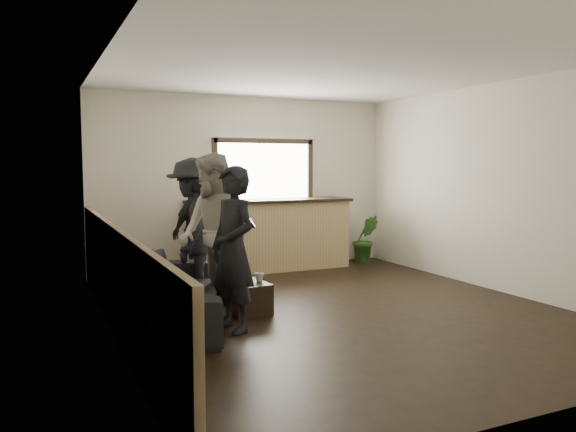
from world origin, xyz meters
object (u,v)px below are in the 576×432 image
bar_counter (270,231)px  cup_b (259,277)px  person_a (233,249)px  person_c (194,229)px  coffee_table (241,295)px  cup_a (224,274)px  person_d (197,232)px  person_b (213,234)px  potted_plant (365,239)px  sofa (176,290)px

bar_counter → cup_b: (-1.13, -2.37, -0.24)m
person_a → person_c: person_c is taller
coffee_table → bar_counter: bearing=59.6°
bar_counter → cup_a: bearing=-125.6°
person_d → bar_counter: bearing=175.4°
cup_b → person_b: 0.74m
person_a → person_b: (0.01, 0.73, 0.08)m
coffee_table → person_d: size_ratio=0.51×
cup_b → potted_plant: bearing=38.4°
coffee_table → person_c: size_ratio=0.44×
coffee_table → potted_plant: (3.10, 2.18, 0.24)m
potted_plant → person_b: size_ratio=0.45×
bar_counter → cup_a: size_ratio=21.31×
person_b → person_d: 1.44m
sofa → bar_counter: bearing=-27.0°
potted_plant → bar_counter: bearing=178.5°
person_a → person_c: 1.47m
cup_a → cup_b: size_ratio=1.20×
bar_counter → coffee_table: bar_counter is taller
sofa → person_a: (0.46, -0.60, 0.50)m
bar_counter → person_a: bearing=-119.3°
potted_plant → person_a: person_a is taller
sofa → person_d: bearing=-8.6°
person_b → sofa: bearing=-82.7°
cup_a → person_b: 0.58m
bar_counter → sofa: 3.16m
cup_a → person_a: (-0.20, -0.92, 0.44)m
person_b → person_c: 0.74m
sofa → person_c: (0.45, 0.86, 0.55)m
person_d → cup_a: bearing=55.6°
cup_a → cup_b: bearing=-47.5°
person_b → cup_a: bearing=127.3°
person_c → person_d: (0.23, 0.68, -0.11)m
person_b → cup_b: bearing=65.3°
coffee_table → cup_b: 0.32m
bar_counter → coffee_table: bearing=-120.4°
person_c → person_b: bearing=25.4°
cup_a → person_a: person_a is taller
bar_counter → potted_plant: size_ratio=3.28×
sofa → cup_a: (0.66, 0.32, 0.06)m
cup_a → person_d: 1.29m
cup_a → potted_plant: potted_plant is taller
potted_plant → coffee_table: bearing=-144.9°
bar_counter → person_c: (-1.65, -1.47, 0.25)m
bar_counter → person_a: 3.38m
cup_b → person_b: bearing=163.1°
bar_counter → cup_a: bar_counter is taller
coffee_table → person_d: bearing=94.9°
potted_plant → person_b: (-3.43, -2.17, 0.51)m
potted_plant → person_c: size_ratio=0.46×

